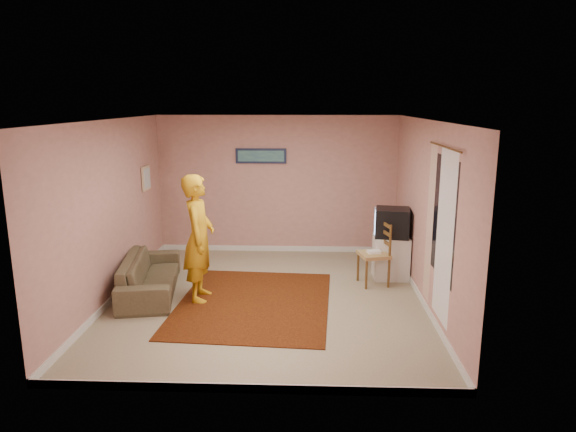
{
  "coord_description": "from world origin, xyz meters",
  "views": [
    {
      "loc": [
        0.58,
        -7.09,
        2.85
      ],
      "look_at": [
        0.28,
        0.6,
        1.12
      ],
      "focal_mm": 32.0,
      "sensor_mm": 36.0,
      "label": 1
    }
  ],
  "objects_px": {
    "crt_tv": "(392,222)",
    "sofa": "(150,275)",
    "person": "(199,238)",
    "chair_b": "(374,247)",
    "chair_a": "(388,234)",
    "tv_cabinet": "(391,257)"
  },
  "relations": [
    {
      "from": "tv_cabinet",
      "to": "chair_a",
      "type": "xyz_separation_m",
      "value": [
        0.02,
        0.53,
        0.26
      ]
    },
    {
      "from": "tv_cabinet",
      "to": "crt_tv",
      "type": "height_order",
      "value": "crt_tv"
    },
    {
      "from": "crt_tv",
      "to": "person",
      "type": "relative_size",
      "value": 0.33
    },
    {
      "from": "crt_tv",
      "to": "tv_cabinet",
      "type": "bearing_deg",
      "value": 0.0
    },
    {
      "from": "tv_cabinet",
      "to": "chair_a",
      "type": "distance_m",
      "value": 0.59
    },
    {
      "from": "sofa",
      "to": "person",
      "type": "bearing_deg",
      "value": -114.67
    },
    {
      "from": "chair_a",
      "to": "person",
      "type": "relative_size",
      "value": 0.3
    },
    {
      "from": "tv_cabinet",
      "to": "chair_a",
      "type": "height_order",
      "value": "chair_a"
    },
    {
      "from": "crt_tv",
      "to": "person",
      "type": "distance_m",
      "value": 3.11
    },
    {
      "from": "crt_tv",
      "to": "sofa",
      "type": "relative_size",
      "value": 0.32
    },
    {
      "from": "chair_b",
      "to": "person",
      "type": "relative_size",
      "value": 0.3
    },
    {
      "from": "chair_a",
      "to": "tv_cabinet",
      "type": "bearing_deg",
      "value": -74.48
    },
    {
      "from": "crt_tv",
      "to": "person",
      "type": "height_order",
      "value": "person"
    },
    {
      "from": "crt_tv",
      "to": "sofa",
      "type": "xyz_separation_m",
      "value": [
        -3.74,
        -0.83,
        -0.65
      ]
    },
    {
      "from": "chair_a",
      "to": "person",
      "type": "xyz_separation_m",
      "value": [
        -2.95,
        -1.58,
        0.31
      ]
    },
    {
      "from": "crt_tv",
      "to": "chair_b",
      "type": "distance_m",
      "value": 0.56
    },
    {
      "from": "tv_cabinet",
      "to": "sofa",
      "type": "distance_m",
      "value": 3.84
    },
    {
      "from": "crt_tv",
      "to": "person",
      "type": "xyz_separation_m",
      "value": [
        -2.93,
        -1.05,
        -0.01
      ]
    },
    {
      "from": "chair_b",
      "to": "person",
      "type": "bearing_deg",
      "value": -88.38
    },
    {
      "from": "tv_cabinet",
      "to": "chair_a",
      "type": "bearing_deg",
      "value": 87.87
    },
    {
      "from": "sofa",
      "to": "tv_cabinet",
      "type": "bearing_deg",
      "value": -87.27
    },
    {
      "from": "crt_tv",
      "to": "chair_a",
      "type": "xyz_separation_m",
      "value": [
        0.02,
        0.53,
        -0.32
      ]
    }
  ]
}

